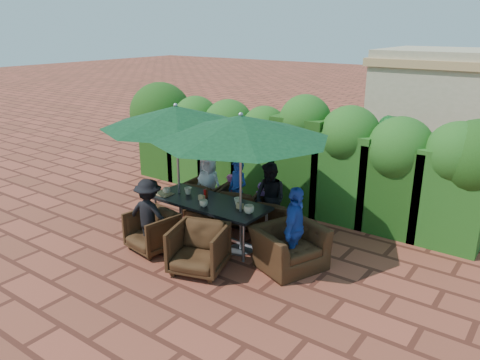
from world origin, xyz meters
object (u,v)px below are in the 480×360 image
Objects in this scene: chair_near_left at (152,229)px; chair_end_right at (290,241)px; chair_far_left at (206,197)px; umbrella_left at (176,117)px; chair_far_right at (276,214)px; chair_near_right at (199,247)px; umbrella_right at (241,127)px; dining_table at (209,205)px; chair_far_mid at (241,204)px.

chair_end_right is (2.26, 0.89, 0.07)m from chair_near_left.
chair_far_left reaches higher than chair_near_left.
umbrella_left reaches higher than chair_far_right.
chair_near_right is at bearing 4.29° from chair_near_left.
chair_far_left is at bearing 149.70° from umbrella_right.
umbrella_left and umbrella_right have the same top height.
chair_far_right is (0.84, 0.97, -0.30)m from dining_table.
chair_far_left is 1.11× the size of chair_far_right.
chair_far_mid is at bearing -178.59° from chair_far_left.
chair_near_right reaches higher than chair_far_left.
umbrella_left is at bearing 177.82° from umbrella_right.
umbrella_right is 3.60× the size of chair_far_mid.
dining_table reaches higher than chair_far_right.
dining_table is 2.72× the size of chair_far_mid.
chair_far_left is 0.98× the size of chair_near_right.
chair_end_right is at bearing -0.88° from umbrella_left.
chair_far_left is 0.81m from chair_far_mid.
dining_table is 0.97m from chair_far_mid.
dining_table is 1.74m from chair_end_right.
chair_far_left is at bearing 108.82° from chair_near_right.
chair_end_right is (2.49, -0.87, 0.05)m from chair_far_left.
chair_far_left is at bearing 92.14° from umbrella_left.
umbrella_left is 0.92× the size of umbrella_right.
umbrella_left reaches higher than dining_table.
umbrella_left is 1.98m from chair_far_left.
chair_far_mid is (-0.71, 0.98, -1.80)m from umbrella_right.
chair_near_right is at bearing 153.92° from chair_end_right.
umbrella_left reaches higher than chair_near_right.
chair_far_mid is at bearing 81.61° from chair_near_left.
chair_end_right is at bearing 23.76° from chair_near_right.
chair_far_left is 2.31m from chair_near_right.
dining_table is 1.11m from chair_near_left.
umbrella_right is 2.82× the size of chair_end_right.
umbrella_left is at bearing 111.05° from chair_near_left.
chair_near_right is (1.36, -1.02, -1.79)m from umbrella_left.
chair_far_mid is at bearing 82.34° from chair_end_right.
chair_far_left is at bearing 106.32° from chair_near_left.
umbrella_left is 3.22× the size of chair_near_right.
chair_far_left is 1.61m from chair_far_right.
umbrella_right reaches higher than chair_far_mid.
umbrella_left is 2.59× the size of chair_end_right.
chair_far_left is (-0.77, 0.84, -0.26)m from dining_table.
chair_near_right is at bearing -58.61° from dining_table.
chair_far_right is at bearing 84.89° from umbrella_right.
chair_end_right reaches higher than chair_near_left.
chair_far_right is at bearing 65.64° from chair_near_right.
chair_far_mid is 1.10× the size of chair_far_right.
dining_table is 3.01× the size of chair_far_right.
chair_near_left reaches higher than chair_far_right.
chair_near_right reaches higher than chair_near_left.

